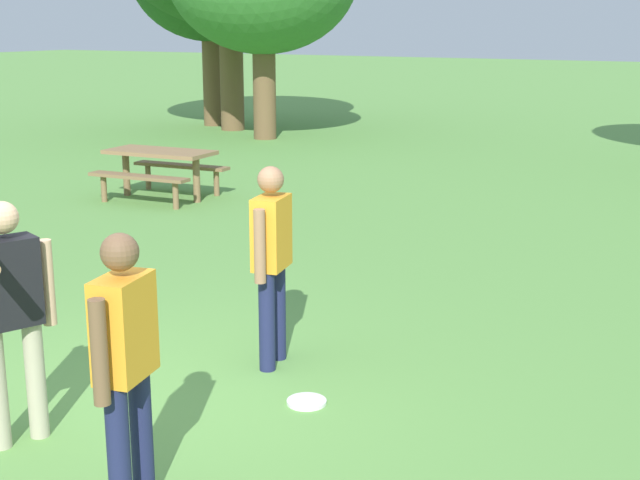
{
  "coord_description": "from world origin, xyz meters",
  "views": [
    {
      "loc": [
        4.13,
        -4.55,
        2.74
      ],
      "look_at": [
        0.73,
        1.57,
        1.0
      ],
      "focal_mm": 49.71,
      "sensor_mm": 36.0,
      "label": 1
    }
  ],
  "objects": [
    {
      "name": "person_thrower",
      "position": [
        0.49,
        1.21,
        0.94
      ],
      "size": [
        0.29,
        0.6,
        1.64
      ],
      "color": "#1E234C",
      "rests_on": "ground"
    },
    {
      "name": "picnic_table_near",
      "position": [
        -4.75,
        6.26,
        0.56
      ],
      "size": [
        1.8,
        1.54,
        0.77
      ],
      "color": "olive",
      "rests_on": "ground"
    },
    {
      "name": "person_bystander",
      "position": [
        -0.25,
        -0.78,
        0.96
      ],
      "size": [
        0.61,
        0.78,
        1.64
      ],
      "color": "#B7AD93",
      "rests_on": "ground"
    },
    {
      "name": "frisbee",
      "position": [
        1.11,
        0.68,
        0.01
      ],
      "size": [
        0.29,
        0.29,
        0.03
      ],
      "primitive_type": "cylinder",
      "color": "white",
      "rests_on": "ground"
    },
    {
      "name": "ground_plane",
      "position": [
        0.0,
        0.0,
        0.0
      ],
      "size": [
        120.0,
        120.0,
        0.0
      ],
      "primitive_type": "plane",
      "color": "#609947"
    },
    {
      "name": "person_catcher",
      "position": [
        0.97,
        -1.07,
        0.94
      ],
      "size": [
        0.29,
        0.6,
        1.64
      ],
      "color": "#1E234C",
      "rests_on": "ground"
    }
  ]
}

